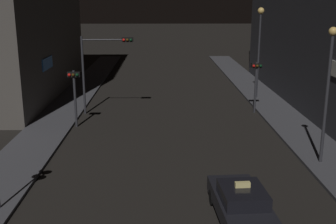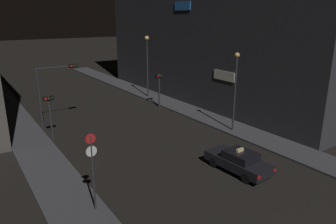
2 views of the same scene
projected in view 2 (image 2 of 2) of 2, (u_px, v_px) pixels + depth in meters
sidewalk_left at (18, 124)px, 29.37m from camera, size 2.94×58.78×0.16m
sidewalk_right at (161, 100)px, 37.89m from camera, size 2.94×58.78×0.16m
taxi at (238, 161)px, 20.28m from camera, size 2.06×4.55×1.62m
traffic_light_overhead at (54, 83)px, 27.98m from camera, size 3.71×0.42×5.63m
traffic_light_left_kerb at (50, 108)px, 25.02m from camera, size 0.80×0.42×3.74m
traffic_light_right_kerb at (159, 83)px, 34.37m from camera, size 0.80×0.42×3.77m
sign_pole_left at (92, 166)px, 15.48m from camera, size 0.55×0.10×4.15m
street_lamp_near_block at (235, 83)px, 26.39m from camera, size 0.42×0.42×6.71m
street_lamp_far_block at (147, 55)px, 37.79m from camera, size 0.52×0.52×7.37m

